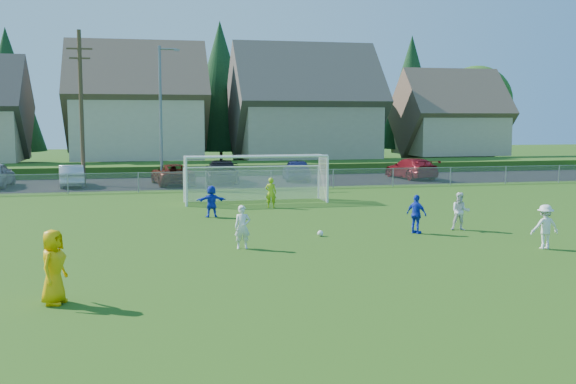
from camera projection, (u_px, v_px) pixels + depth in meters
name	position (u px, v px, depth m)	size (l,w,h in m)	color
ground	(346.00, 268.00, 19.83)	(160.00, 160.00, 0.00)	#193D0C
asphalt_lot	(227.00, 182.00, 46.52)	(60.00, 60.00, 0.00)	black
grass_embankment	(215.00, 168.00, 53.76)	(70.00, 6.00, 0.80)	#1E420F
soccer_ball	(320.00, 233.00, 25.18)	(0.22, 0.22, 0.22)	white
referee	(53.00, 267.00, 15.96)	(0.88, 0.57, 1.80)	#FBAF05
player_white_a	(242.00, 227.00, 22.75)	(0.54, 0.35, 1.48)	white
player_white_b	(460.00, 211.00, 26.43)	(0.73, 0.57, 1.50)	white
player_white_c	(545.00, 227.00, 22.74)	(0.97, 0.56, 1.50)	white
player_blue_a	(417.00, 214.00, 25.71)	(0.87, 0.36, 1.49)	#1532C9
player_blue_b	(211.00, 201.00, 29.95)	(1.31, 0.42, 1.42)	#1532C9
goalkeeper	(271.00, 193.00, 33.02)	(0.54, 0.36, 1.49)	#A2C817
car_b	(71.00, 176.00, 43.28)	(1.47, 4.23, 1.39)	#BDBDBD
car_c	(172.00, 174.00, 44.44)	(2.27, 4.93, 1.37)	#551509
car_d	(222.00, 171.00, 45.79)	(2.18, 5.37, 1.56)	black
car_e	(297.00, 170.00, 47.34)	(1.79, 4.44, 1.51)	#171D51
car_g	(411.00, 168.00, 48.77)	(2.09, 5.14, 1.49)	maroon
soccer_goal	(255.00, 171.00, 35.23)	(7.42, 1.90, 2.50)	white
chainlink_fence	(239.00, 180.00, 41.11)	(52.06, 0.06, 1.20)	gray
streetlight	(161.00, 111.00, 43.58)	(1.38, 0.18, 9.00)	slate
utility_pole	(81.00, 106.00, 43.44)	(1.60, 0.26, 10.00)	#473321
houses_row	(227.00, 85.00, 60.66)	(53.90, 11.45, 13.27)	tan
tree_row	(210.00, 92.00, 66.59)	(65.98, 12.36, 13.80)	#382616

